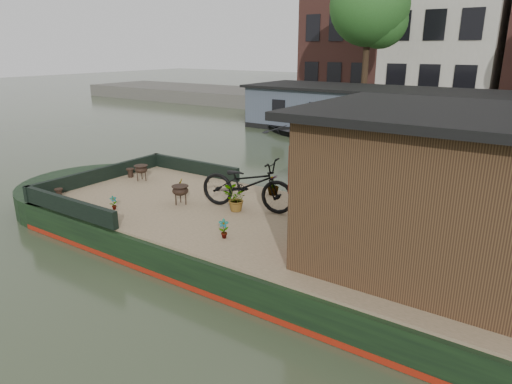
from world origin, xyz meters
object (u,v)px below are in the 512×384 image
Objects in this scene: potted_plant_a at (224,229)px; bicycle at (247,184)px; dinghy at (293,128)px; cabin at (438,188)px; brazier_front at (180,195)px; brazier_rear at (141,173)px.

bicycle is at bearing 110.25° from potted_plant_a.
cabin is at bearing -116.31° from dinghy.
brazier_rear is at bearing 159.41° from brazier_front.
bicycle is 5.81× the size of potted_plant_a.
brazier_rear reaches higher than dinghy.
brazier_front is at bearing 101.58° from bicycle.
brazier_front is at bearing -136.21° from dinghy.
dinghy is at bearing 99.31° from brazier_rear.
cabin is 1.93× the size of bicycle.
bicycle is 3.49m from brazier_rear.
cabin is at bearing 18.49° from potted_plant_a.
bicycle is 5.20× the size of brazier_rear.
dinghy is (-9.09, 11.50, -1.56)m from cabin.
cabin reaches higher than bicycle.
brazier_rear reaches higher than potted_plant_a.
bicycle reaches higher than brazier_rear.
potted_plant_a is at bearing -161.51° from cabin.
cabin is 11.20× the size of potted_plant_a.
potted_plant_a is at bearing -23.22° from brazier_rear.
brazier_rear is 0.13× the size of dinghy.
cabin is at bearing -4.94° from brazier_rear.
brazier_rear is 11.03m from dinghy.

